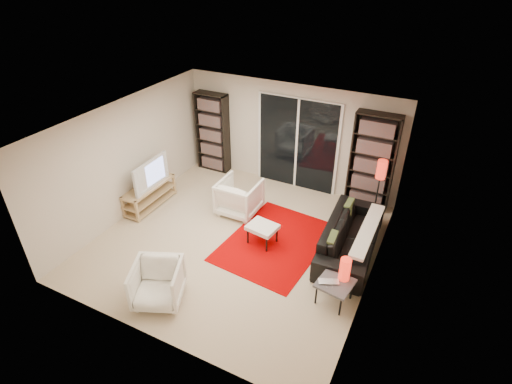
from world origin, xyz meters
TOP-DOWN VIEW (x-y plane):
  - floor at (0.00, 0.00)m, footprint 5.00×5.00m
  - wall_back at (0.00, 2.50)m, footprint 5.00×0.02m
  - wall_front at (0.00, -2.50)m, footprint 5.00×0.02m
  - wall_left at (-2.50, 0.00)m, footprint 0.02×5.00m
  - wall_right at (2.50, 0.00)m, footprint 0.02×5.00m
  - ceiling at (0.00, 0.00)m, footprint 5.00×5.00m
  - sliding_door at (0.20, 2.46)m, footprint 1.92×0.08m
  - bookshelf_left at (-1.95, 2.33)m, footprint 0.80×0.30m
  - bookshelf_right at (1.90, 2.33)m, footprint 0.90×0.30m
  - tv_stand at (-2.28, 0.24)m, footprint 0.42×1.32m
  - tv at (-2.26, 0.24)m, footprint 0.18×1.07m
  - rug at (0.68, 0.27)m, footprint 1.88×2.42m
  - sofa at (2.00, 0.68)m, footprint 0.98×2.27m
  - armchair_back at (-0.43, 0.88)m, footprint 0.81×0.83m
  - armchair_front at (-0.38, -1.88)m, footprint 0.98×0.99m
  - ottoman at (0.46, 0.16)m, footprint 0.59×0.51m
  - side_table at (2.11, -0.66)m, footprint 0.59×0.59m
  - laptop at (2.03, -0.75)m, footprint 0.37×0.32m
  - table_lamp at (2.20, -0.52)m, footprint 0.17×0.17m
  - floor_lamp at (2.17, 1.82)m, footprint 0.21×0.21m

SIDE VIEW (x-z plane):
  - floor at x=0.00m, z-range 0.00..0.00m
  - rug at x=0.68m, z-range 0.00..0.01m
  - tv_stand at x=-2.28m, z-range 0.01..0.51m
  - sofa at x=2.00m, z-range 0.00..0.65m
  - ottoman at x=0.46m, z-range 0.14..0.54m
  - armchair_front at x=-0.38m, z-range 0.00..0.69m
  - side_table at x=2.11m, z-range 0.16..0.56m
  - armchair_back at x=-0.43m, z-range 0.00..0.75m
  - laptop at x=2.03m, z-range 0.40..0.43m
  - table_lamp at x=2.20m, z-range 0.40..0.79m
  - tv at x=-2.26m, z-range 0.50..1.11m
  - bookshelf_left at x=-1.95m, z-range 0.00..1.95m
  - sliding_door at x=0.20m, z-range -0.03..2.13m
  - bookshelf_right at x=1.90m, z-range 0.00..2.10m
  - floor_lamp at x=2.17m, z-range 0.36..1.75m
  - wall_back at x=0.00m, z-range 0.00..2.40m
  - wall_front at x=0.00m, z-range 0.00..2.40m
  - wall_left at x=-2.50m, z-range 0.00..2.40m
  - wall_right at x=2.50m, z-range 0.00..2.40m
  - ceiling at x=0.00m, z-range 2.39..2.41m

